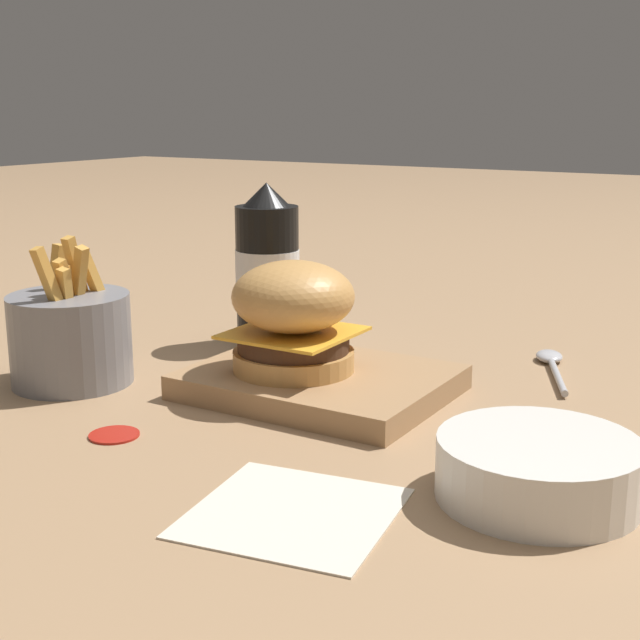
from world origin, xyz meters
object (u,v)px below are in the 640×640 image
object	(u,v)px
ketchup_bottle	(267,272)
side_bowl	(538,467)
serving_board	(320,382)
burger	(293,316)
fries_basket	(71,337)
spoon	(552,362)

from	to	relation	value
ketchup_bottle	side_bowl	size ratio (longest dim) A/B	1.30
serving_board	burger	world-z (taller)	burger
ketchup_bottle	fries_basket	distance (m)	0.25
serving_board	ketchup_bottle	bearing A→B (deg)	138.83
serving_board	side_bowl	bearing A→B (deg)	-25.68
burger	side_bowl	world-z (taller)	burger
burger	side_bowl	bearing A→B (deg)	-21.86
ketchup_bottle	fries_basket	bearing A→B (deg)	-109.37
burger	spoon	distance (m)	0.29
serving_board	fries_basket	world-z (taller)	fries_basket
ketchup_bottle	fries_basket	xyz separation A→B (m)	(-0.08, -0.23, -0.04)
burger	serving_board	bearing A→B (deg)	25.31
side_bowl	spoon	distance (m)	0.34
serving_board	spoon	bearing A→B (deg)	51.24
ketchup_bottle	burger	bearing A→B (deg)	-48.20
serving_board	burger	xyz separation A→B (m)	(-0.02, -0.01, 0.07)
serving_board	side_bowl	xyz separation A→B (m)	(0.25, -0.12, 0.01)
spoon	burger	bearing A→B (deg)	115.57
spoon	serving_board	bearing A→B (deg)	117.81
burger	fries_basket	xyz separation A→B (m)	(-0.21, -0.09, -0.03)
spoon	ketchup_bottle	bearing A→B (deg)	79.66
burger	ketchup_bottle	bearing A→B (deg)	131.80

